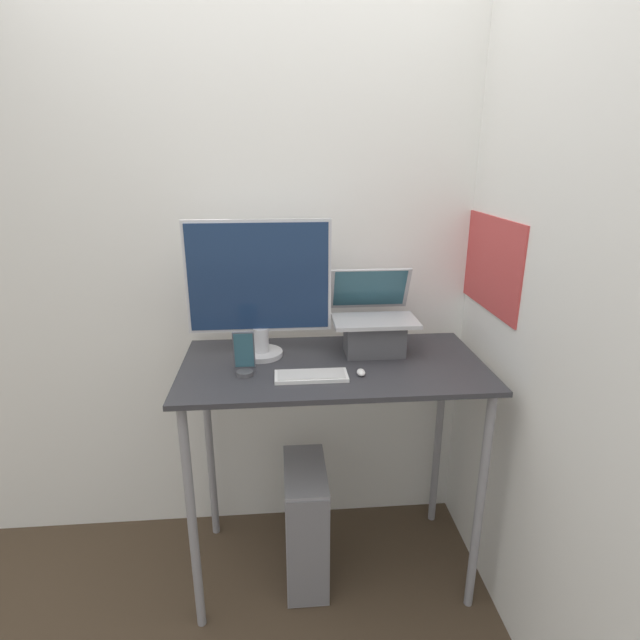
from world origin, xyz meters
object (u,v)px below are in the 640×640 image
laptop (374,329)px  cell_phone (244,358)px  keyboard (311,376)px  monitor (259,288)px  mouse (361,372)px  computer_tower (306,523)px

laptop → cell_phone: size_ratio=1.97×
keyboard → monitor: bearing=129.1°
laptop → mouse: laptop is taller
laptop → keyboard: 0.37m
laptop → cell_phone: 0.55m
cell_phone → keyboard: bearing=-12.0°
monitor → keyboard: size_ratio=2.11×
mouse → computer_tower: bearing=158.8°
computer_tower → monitor: bearing=139.2°
keyboard → cell_phone: (-0.24, 0.05, 0.06)m
keyboard → cell_phone: cell_phone is taller
monitor → cell_phone: size_ratio=3.30×
laptop → monitor: (-0.46, -0.00, 0.18)m
keyboard → laptop: bearing=40.2°
monitor → keyboard: 0.40m
mouse → cell_phone: bearing=174.0°
keyboard → mouse: mouse is taller
mouse → laptop: bearing=68.7°
keyboard → computer_tower: (-0.02, 0.09, -0.73)m
computer_tower → laptop: bearing=25.9°
cell_phone → computer_tower: size_ratio=0.32×
mouse → computer_tower: (-0.21, 0.08, -0.73)m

